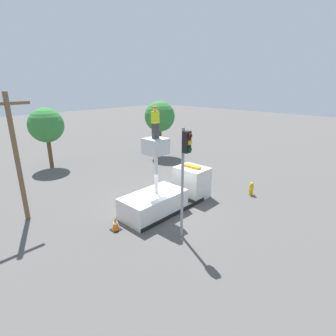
% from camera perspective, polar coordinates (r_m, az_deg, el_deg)
% --- Properties ---
extents(ground_plane, '(120.00, 120.00, 0.00)m').
position_cam_1_polar(ground_plane, '(16.70, -1.01, -8.99)').
color(ground_plane, '#565451').
extents(bucket_truck, '(6.48, 2.19, 4.64)m').
position_cam_1_polar(bucket_truck, '(16.63, 0.19, -5.59)').
color(bucket_truck, black).
rests_on(bucket_truck, ground).
extents(worker, '(0.40, 0.26, 1.75)m').
position_cam_1_polar(worker, '(14.60, -2.78, 9.85)').
color(worker, '#38383D').
rests_on(worker, bucket_truck).
extents(traffic_light_pole, '(0.34, 0.57, 5.68)m').
position_cam_1_polar(traffic_light_pole, '(12.31, 3.71, 1.06)').
color(traffic_light_pole, gray).
rests_on(traffic_light_pole, ground).
extents(fire_hydrant, '(0.53, 0.29, 0.94)m').
position_cam_1_polar(fire_hydrant, '(19.47, 17.68, -4.34)').
color(fire_hydrant, gold).
rests_on(fire_hydrant, ground).
extents(traffic_cone_rear, '(0.52, 0.52, 0.74)m').
position_cam_1_polar(traffic_cone_rear, '(14.69, -11.37, -11.87)').
color(traffic_cone_rear, black).
rests_on(traffic_cone_rear, ground).
extents(tree_left_bg, '(3.17, 3.17, 5.82)m').
position_cam_1_polar(tree_left_bg, '(27.94, -1.82, 11.11)').
color(tree_left_bg, brown).
rests_on(tree_left_bg, ground).
extents(tree_right_bg, '(3.11, 3.11, 5.51)m').
position_cam_1_polar(tree_right_bg, '(26.27, -25.00, 8.38)').
color(tree_right_bg, brown).
rests_on(tree_right_bg, ground).
extents(utility_pole, '(2.20, 0.26, 7.19)m').
position_cam_1_polar(utility_pole, '(16.40, -30.15, 2.58)').
color(utility_pole, brown).
rests_on(utility_pole, ground).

